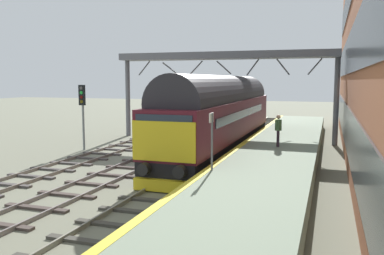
# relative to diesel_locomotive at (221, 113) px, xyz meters

# --- Properties ---
(ground_plane) EXTENTS (140.00, 140.00, 0.00)m
(ground_plane) POSITION_rel_diesel_locomotive_xyz_m (-0.00, -5.48, -2.48)
(ground_plane) COLOR slate
(ground_plane) RESTS_ON ground
(track_main) EXTENTS (2.50, 60.00, 0.15)m
(track_main) POSITION_rel_diesel_locomotive_xyz_m (-0.00, -5.48, -2.43)
(track_main) COLOR gray
(track_main) RESTS_ON ground
(track_adjacent_west) EXTENTS (2.50, 60.00, 0.15)m
(track_adjacent_west) POSITION_rel_diesel_locomotive_xyz_m (-3.30, -5.48, -2.42)
(track_adjacent_west) COLOR slate
(track_adjacent_west) RESTS_ON ground
(track_adjacent_far_west) EXTENTS (2.50, 60.00, 0.15)m
(track_adjacent_far_west) POSITION_rel_diesel_locomotive_xyz_m (-6.68, -5.48, -2.43)
(track_adjacent_far_west) COLOR gray
(track_adjacent_far_west) RESTS_ON ground
(station_platform) EXTENTS (4.00, 44.00, 1.01)m
(station_platform) POSITION_rel_diesel_locomotive_xyz_m (3.60, -5.48, -1.98)
(station_platform) COLOR gray
(station_platform) RESTS_ON ground
(diesel_locomotive) EXTENTS (2.74, 18.29, 4.68)m
(diesel_locomotive) POSITION_rel_diesel_locomotive_xyz_m (0.00, 0.00, 0.00)
(diesel_locomotive) COLOR black
(diesel_locomotive) RESTS_ON ground
(signal_post_near) EXTENTS (0.44, 0.22, 4.11)m
(signal_post_near) POSITION_rel_diesel_locomotive_xyz_m (-8.58, -1.41, 0.21)
(signal_post_near) COLOR gray
(signal_post_near) RESTS_ON ground
(platform_number_sign) EXTENTS (0.10, 0.44, 2.17)m
(platform_number_sign) POSITION_rel_diesel_locomotive_xyz_m (1.93, -8.87, -0.05)
(platform_number_sign) COLOR slate
(platform_number_sign) RESTS_ON station_platform
(waiting_passenger) EXTENTS (0.40, 0.50, 1.64)m
(waiting_passenger) POSITION_rel_diesel_locomotive_xyz_m (3.64, -2.46, -0.49)
(waiting_passenger) COLOR #352934
(waiting_passenger) RESTS_ON station_platform
(overhead_footbridge) EXTENTS (15.98, 2.00, 6.41)m
(overhead_footbridge) POSITION_rel_diesel_locomotive_xyz_m (-1.29, 5.66, 3.40)
(overhead_footbridge) COLOR slate
(overhead_footbridge) RESTS_ON ground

